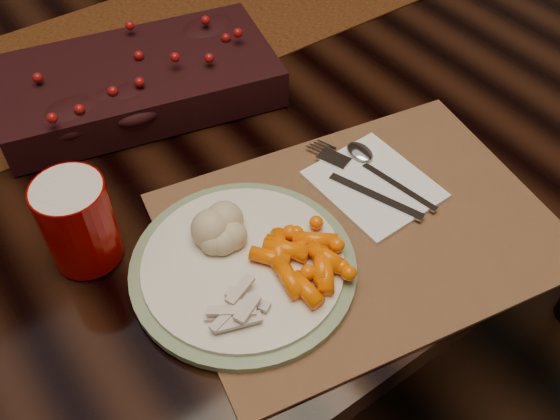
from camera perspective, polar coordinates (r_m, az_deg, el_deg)
floor at (r=1.52m, az=-7.07°, el=-13.81°), size 5.00×5.00×0.00m
dining_table at (r=1.20m, az=-8.73°, el=-5.48°), size 1.80×1.00×0.75m
table_runner at (r=1.05m, az=-18.39°, el=12.03°), size 1.54×0.33×0.00m
centerpiece at (r=0.94m, az=-12.91°, el=11.84°), size 0.43×0.29×0.08m
placemat_main at (r=0.77m, az=7.44°, el=-1.75°), size 0.51×0.41×0.00m
dinner_plate at (r=0.72m, az=-3.39°, el=-5.13°), size 0.28×0.28×0.01m
baby_carrots at (r=0.70m, az=2.50°, el=-4.82°), size 0.11×0.10×0.02m
mashed_potatoes at (r=0.71m, az=-5.90°, el=-1.75°), size 0.10×0.10×0.05m
turkey_shreds at (r=0.67m, az=-4.21°, el=-8.92°), size 0.09×0.08×0.02m
napkin at (r=0.81m, az=8.58°, el=2.32°), size 0.13×0.15×0.01m
fork at (r=0.80m, az=7.75°, el=2.15°), size 0.08×0.17×0.00m
spoon at (r=0.82m, az=9.69°, el=3.11°), size 0.05×0.15×0.00m
red_cup at (r=0.73m, az=-17.96°, el=-1.09°), size 0.08×0.08×0.11m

